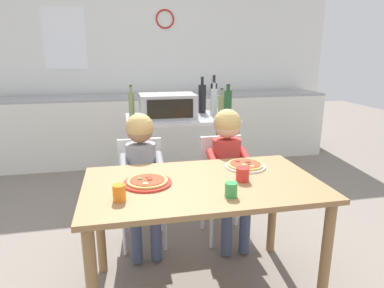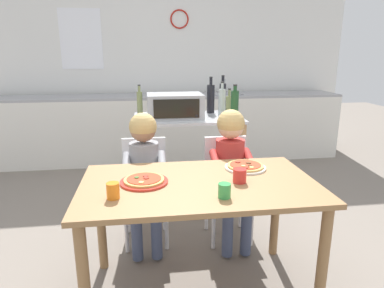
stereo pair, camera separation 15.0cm
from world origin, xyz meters
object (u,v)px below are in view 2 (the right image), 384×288
Objects in this scene: dining_chair_right at (227,180)px; child_in_red_shirt at (232,159)px; kitchen_island_cart at (188,147)px; bottle_dark_olive_oil at (229,106)px; dining_table at (199,198)px; drinking_cup_green at (224,191)px; bottle_brown_beer at (222,102)px; dining_chair_left at (145,183)px; toaster_oven at (175,106)px; drinking_cup_red at (240,176)px; drinking_cup_orange at (113,191)px; bottle_slim_sauce at (211,98)px; child_in_grey_shirt at (144,163)px; bottle_clear_vinegar at (235,105)px; pizza_plate_red_rimmed at (144,181)px; bottle_squat_spirits at (223,97)px; bottle_tall_green_wine at (140,103)px; pizza_plate_white at (245,167)px.

child_in_red_shirt reaches higher than dining_chair_right.
bottle_dark_olive_oil is at bearing -13.11° from kitchen_island_cart.
dining_table is 0.29m from drinking_cup_green.
dining_chair_left is (-0.74, -0.60, -0.54)m from bottle_brown_beer.
dining_chair_right is (-0.13, -0.54, -0.51)m from bottle_dark_olive_oil.
toaster_oven is 1.34m from drinking_cup_red.
child_in_red_shirt reaches higher than drinking_cup_orange.
bottle_slim_sauce reaches higher than toaster_oven.
toaster_oven is at bearing 101.19° from drinking_cup_red.
toaster_oven is 0.87m from dining_chair_right.
bottle_clear_vinegar is at bearing 30.41° from child_in_grey_shirt.
pizza_plate_red_rimmed is 3.41× the size of drinking_cup_red.
pizza_plate_red_rimmed is at bearing -120.28° from bottle_brown_beer.
pizza_plate_red_rimmed is 3.59× the size of drinking_cup_green.
child_in_red_shirt reaches higher than drinking_cup_green.
bottle_squat_spirits reaches higher than child_in_red_shirt.
pizza_plate_red_rimmed is at bearing -108.26° from kitchen_island_cart.
child_in_grey_shirt reaches higher than kitchen_island_cart.
bottle_brown_beer is 1.20× the size of bottle_dark_olive_oil.
drinking_cup_green is (0.44, -1.64, -0.23)m from bottle_tall_green_wine.
drinking_cup_green is (-0.24, -0.90, 0.30)m from dining_chair_right.
dining_chair_left is at bearing -141.03° from bottle_brown_beer.
bottle_slim_sauce is 0.34× the size of child_in_red_shirt.
toaster_oven is 1.16m from pizza_plate_white.
toaster_oven is at bearing 76.63° from pizza_plate_red_rimmed.
dining_chair_right is at bearing -47.48° from bottle_tall_green_wine.
child_in_grey_shirt is at bearing 131.42° from drinking_cup_red.
pizza_plate_red_rimmed is (-0.74, -1.28, -0.27)m from bottle_brown_beer.
bottle_tall_green_wine is at bearing 91.95° from child_in_grey_shirt.
child_in_grey_shirt is (-0.32, 0.59, 0.04)m from dining_table.
bottle_squat_spirits reaches higher than pizza_plate_white.
pizza_plate_red_rimmed is at bearing -88.84° from bottle_tall_green_wine.
bottle_brown_beer is 0.31× the size of child_in_red_shirt.
bottle_dark_olive_oil is at bearing 55.30° from drinking_cup_orange.
child_in_grey_shirt is 3.87× the size of pizza_plate_white.
dining_chair_right is (0.24, -0.63, -0.12)m from kitchen_island_cart.
pizza_plate_red_rimmed is (-0.32, 0.03, 0.12)m from dining_table.
bottle_squat_spirits reaches higher than drinking_cup_orange.
kitchen_island_cart reaches higher than dining_table.
child_in_grey_shirt reaches higher than pizza_plate_white.
bottle_squat_spirits reaches higher than dining_table.
bottle_tall_green_wine is 1.14m from child_in_red_shirt.
child_in_grey_shirt reaches higher than dining_table.
bottle_clear_vinegar is 1.33m from pizza_plate_red_rimmed.
toaster_oven is 0.43m from bottle_slim_sauce.
pizza_plate_white is at bearing 14.01° from pizza_plate_red_rimmed.
bottle_dark_olive_oil is 1.04m from pizza_plate_white.
dining_table is at bearing 112.26° from drinking_cup_green.
drinking_cup_orange is at bearing -134.44° from dining_chair_right.
dining_chair_left is 0.94m from drinking_cup_orange.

